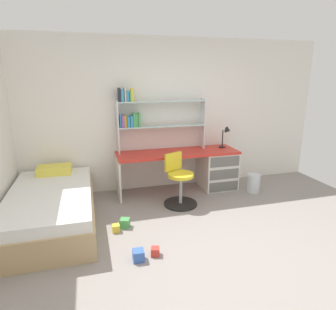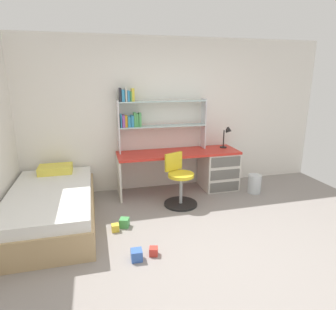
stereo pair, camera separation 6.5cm
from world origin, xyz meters
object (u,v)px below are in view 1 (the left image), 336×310
(bed_platform, at_px, (51,208))
(toy_block_yellow_2, at_px, (116,228))
(desk_lamp, at_px, (227,134))
(swivel_chair, at_px, (179,185))
(toy_block_red_1, at_px, (155,251))
(toy_block_green_0, at_px, (125,223))
(bookshelf_hutch, at_px, (148,115))
(toy_block_blue_3, at_px, (138,255))
(desk, at_px, (207,167))
(waste_bin, at_px, (253,183))

(bed_platform, distance_m, toy_block_yellow_2, 0.93)
(desk_lamp, bearing_deg, swivel_chair, -151.26)
(bed_platform, relative_size, toy_block_red_1, 21.56)
(toy_block_green_0, bearing_deg, toy_block_red_1, -71.17)
(toy_block_red_1, bearing_deg, bookshelf_hutch, 80.21)
(toy_block_red_1, height_order, toy_block_blue_3, toy_block_blue_3)
(bed_platform, xyz_separation_m, toy_block_yellow_2, (0.81, -0.42, -0.20))
(desk_lamp, bearing_deg, toy_block_green_0, -151.31)
(toy_block_blue_3, bearing_deg, desk_lamp, 43.79)
(bed_platform, height_order, toy_block_green_0, bed_platform)
(desk, distance_m, waste_bin, 0.84)
(bed_platform, height_order, toy_block_yellow_2, bed_platform)
(swivel_chair, distance_m, waste_bin, 1.40)
(desk, relative_size, swivel_chair, 2.57)
(bookshelf_hutch, height_order, waste_bin, bookshelf_hutch)
(desk, xyz_separation_m, desk_lamp, (0.38, 0.06, 0.57))
(desk_lamp, bearing_deg, waste_bin, -54.66)
(toy_block_green_0, xyz_separation_m, toy_block_blue_3, (0.05, -0.77, 0.00))
(desk, bearing_deg, swivel_chair, -142.50)
(bookshelf_hutch, distance_m, toy_block_green_0, 1.85)
(bookshelf_hutch, xyz_separation_m, swivel_chair, (0.34, -0.71, -1.01))
(desk_lamp, distance_m, waste_bin, 0.98)
(desk_lamp, height_order, toy_block_yellow_2, desk_lamp)
(toy_block_yellow_2, distance_m, toy_block_blue_3, 0.70)
(swivel_chair, relative_size, toy_block_yellow_2, 8.49)
(desk, height_order, toy_block_yellow_2, desk)
(toy_block_green_0, distance_m, toy_block_red_1, 0.76)
(bookshelf_hutch, bearing_deg, swivel_chair, -64.75)
(desk, distance_m, toy_block_red_1, 2.24)
(toy_block_red_1, distance_m, toy_block_blue_3, 0.20)
(desk_lamp, xyz_separation_m, toy_block_blue_3, (-1.93, -1.85, -0.90))
(bed_platform, xyz_separation_m, waste_bin, (3.24, 0.29, -0.08))
(swivel_chair, relative_size, toy_block_blue_3, 6.58)
(desk_lamp, height_order, waste_bin, desk_lamp)
(toy_block_red_1, bearing_deg, desk, 52.24)
(waste_bin, relative_size, toy_block_blue_3, 2.61)
(waste_bin, xyz_separation_m, toy_block_blue_3, (-2.25, -1.39, -0.10))
(bookshelf_hutch, distance_m, desk_lamp, 1.45)
(toy_block_green_0, bearing_deg, toy_block_yellow_2, -146.54)
(toy_block_green_0, relative_size, toy_block_yellow_2, 1.25)
(desk, bearing_deg, bookshelf_hutch, 169.63)
(desk_lamp, distance_m, bed_platform, 3.09)
(bed_platform, distance_m, toy_block_red_1, 1.60)
(toy_block_blue_3, bearing_deg, toy_block_red_1, 12.22)
(desk, height_order, toy_block_red_1, desk)
(bookshelf_hutch, bearing_deg, toy_block_blue_3, -105.03)
(toy_block_red_1, bearing_deg, toy_block_green_0, 108.83)
(swivel_chair, relative_size, toy_block_red_1, 8.61)
(bed_platform, bearing_deg, desk, 15.15)
(desk_lamp, xyz_separation_m, toy_block_yellow_2, (-2.11, -1.17, -0.92))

